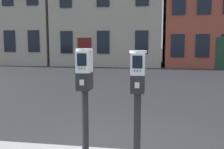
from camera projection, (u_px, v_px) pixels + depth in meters
parking_meter_near_kerb at (85, 85)px, 3.26m from camera, size 0.22×0.25×1.50m
parking_meter_twin_adjacent at (138, 87)px, 3.15m from camera, size 0.22×0.25×1.48m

